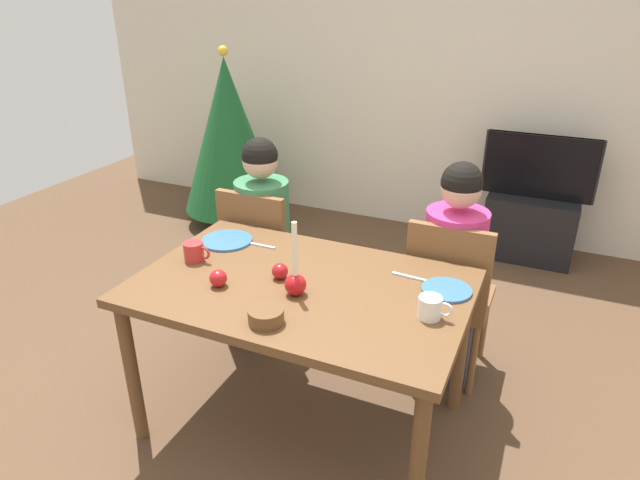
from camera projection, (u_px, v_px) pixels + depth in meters
The scene contains 20 objects.
ground_plane at pixel (303, 420), 2.66m from camera, with size 7.68×7.68×0.00m, color brown.
back_wall at pixel (447, 70), 4.27m from camera, with size 6.40×0.10×2.60m, color beige.
dining_table at pixel (301, 301), 2.38m from camera, with size 1.40×0.90×0.75m.
chair_left at pixel (261, 253), 3.15m from camera, with size 0.40×0.40×0.90m.
chair_right at pixel (448, 292), 2.76m from camera, with size 0.40×0.40×0.90m.
person_left_child at pixel (264, 242), 3.15m from camera, with size 0.30×0.30×1.17m.
person_right_child at pixel (451, 279), 2.76m from camera, with size 0.30×0.30×1.17m.
tv_stand at pixel (529, 227), 4.17m from camera, with size 0.64×0.40×0.48m, color black.
tv at pixel (540, 167), 3.98m from camera, with size 0.79×0.05×0.46m.
christmas_tree at pixel (229, 136), 4.56m from camera, with size 0.82×0.82×1.47m.
candle_centerpiece at pixel (295, 280), 2.24m from camera, with size 0.09×0.09×0.32m.
plate_left at pixel (227, 240), 2.73m from camera, with size 0.25×0.25×0.01m, color teal.
plate_right at pixel (447, 290), 2.29m from camera, with size 0.21×0.21×0.01m, color teal.
mug_left at pixel (195, 251), 2.53m from camera, with size 0.13×0.09×0.09m.
mug_right at pixel (431, 308), 2.09m from camera, with size 0.13×0.09×0.09m.
fork_left at pixel (259, 245), 2.68m from camera, with size 0.18×0.01×0.01m, color silver.
fork_right at pixel (412, 277), 2.39m from camera, with size 0.18×0.01×0.01m, color silver.
bowl_walnuts at pixel (266, 316), 2.07m from camera, with size 0.14×0.14×0.06m, color brown.
apple_near_candle at pixel (280, 271), 2.37m from camera, with size 0.07×0.07×0.07m, color #AF171D.
apple_by_left_plate at pixel (218, 278), 2.31m from camera, with size 0.07×0.07×0.07m, color red.
Camera 1 is at (0.91, -1.84, 1.91)m, focal length 31.11 mm.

